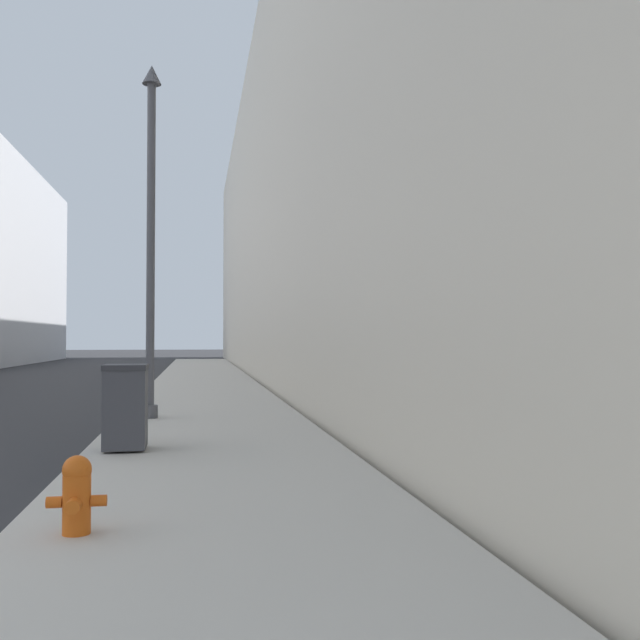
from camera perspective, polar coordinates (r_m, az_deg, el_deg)
name	(u,v)px	position (r m, az deg, el deg)	size (l,w,h in m)	color
sidewalk_right	(206,388)	(23.38, -9.13, -5.39)	(3.61, 60.00, 0.14)	#B7B2A8
building_right_stone	(380,220)	(32.82, 4.83, 8.02)	(12.00, 60.00, 14.15)	beige
fire_hydrant	(77,493)	(6.08, -18.89, -12.97)	(0.46, 0.34, 0.62)	#D15614
trash_bin	(125,406)	(10.21, -15.30, -6.67)	(0.58, 0.66, 1.18)	#3D3D42
lamppost	(151,229)	(14.30, -13.38, 7.09)	(0.37, 0.37, 6.86)	#4C4C51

